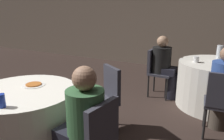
{
  "coord_description": "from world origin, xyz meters",
  "views": [
    {
      "loc": [
        1.92,
        -1.48,
        1.58
      ],
      "look_at": [
        0.69,
        0.8,
        0.86
      ],
      "focal_mm": 35.0,
      "sensor_mm": 36.0,
      "label": 1
    }
  ],
  "objects_px": {
    "table_far": "(218,85)",
    "soda_can_blue": "(1,101)",
    "table_near": "(27,122)",
    "chair_near_northeast": "(106,94)",
    "chair_near_east": "(94,139)",
    "pizza_plate_near": "(34,85)",
    "bottle_far": "(219,53)",
    "chair_far_west": "(156,68)",
    "person_green_jacket": "(80,128)",
    "person_black_shirt": "(165,67)",
    "person_blue_shirt": "(223,91)",
    "chair_far_south": "(223,100)"
  },
  "relations": [
    {
      "from": "chair_near_northeast",
      "to": "chair_near_east",
      "type": "height_order",
      "value": "same"
    },
    {
      "from": "person_black_shirt",
      "to": "bottle_far",
      "type": "height_order",
      "value": "person_black_shirt"
    },
    {
      "from": "pizza_plate_near",
      "to": "soda_can_blue",
      "type": "relative_size",
      "value": 2.05
    },
    {
      "from": "table_far",
      "to": "soda_can_blue",
      "type": "height_order",
      "value": "soda_can_blue"
    },
    {
      "from": "chair_near_east",
      "to": "pizza_plate_near",
      "type": "bearing_deg",
      "value": 81.21
    },
    {
      "from": "chair_far_south",
      "to": "person_green_jacket",
      "type": "xyz_separation_m",
      "value": [
        -1.07,
        -1.41,
        0.05
      ]
    },
    {
      "from": "chair_far_south",
      "to": "bottle_far",
      "type": "relative_size",
      "value": 3.3
    },
    {
      "from": "person_black_shirt",
      "to": "soda_can_blue",
      "type": "xyz_separation_m",
      "value": [
        -0.7,
        -2.75,
        0.24
      ]
    },
    {
      "from": "table_near",
      "to": "person_blue_shirt",
      "type": "bearing_deg",
      "value": 38.41
    },
    {
      "from": "table_near",
      "to": "soda_can_blue",
      "type": "bearing_deg",
      "value": -64.16
    },
    {
      "from": "table_far",
      "to": "soda_can_blue",
      "type": "xyz_separation_m",
      "value": [
        -1.59,
        -2.74,
        0.44
      ]
    },
    {
      "from": "table_near",
      "to": "bottle_far",
      "type": "distance_m",
      "value": 3.03
    },
    {
      "from": "chair_near_northeast",
      "to": "chair_near_east",
      "type": "bearing_deg",
      "value": 148.13
    },
    {
      "from": "chair_far_west",
      "to": "person_black_shirt",
      "type": "relative_size",
      "value": 0.78
    },
    {
      "from": "bottle_far",
      "to": "chair_far_west",
      "type": "bearing_deg",
      "value": -176.8
    },
    {
      "from": "chair_near_northeast",
      "to": "chair_near_east",
      "type": "xyz_separation_m",
      "value": [
        0.43,
        -0.93,
        0.0
      ]
    },
    {
      "from": "table_far",
      "to": "soda_can_blue",
      "type": "bearing_deg",
      "value": -120.11
    },
    {
      "from": "chair_near_east",
      "to": "person_black_shirt",
      "type": "distance_m",
      "value": 2.49
    },
    {
      "from": "chair_far_west",
      "to": "person_blue_shirt",
      "type": "xyz_separation_m",
      "value": [
        1.14,
        -0.9,
        0.05
      ]
    },
    {
      "from": "table_near",
      "to": "chair_near_northeast",
      "type": "distance_m",
      "value": 0.98
    },
    {
      "from": "person_blue_shirt",
      "to": "pizza_plate_near",
      "type": "xyz_separation_m",
      "value": [
        -1.88,
        -1.31,
        0.18
      ]
    },
    {
      "from": "chair_near_northeast",
      "to": "person_blue_shirt",
      "type": "bearing_deg",
      "value": -120.0
    },
    {
      "from": "chair_near_northeast",
      "to": "chair_far_south",
      "type": "relative_size",
      "value": 1.0
    },
    {
      "from": "person_green_jacket",
      "to": "soda_can_blue",
      "type": "xyz_separation_m",
      "value": [
        -0.62,
        -0.28,
        0.24
      ]
    },
    {
      "from": "bottle_far",
      "to": "person_green_jacket",
      "type": "bearing_deg",
      "value": -110.25
    },
    {
      "from": "table_far",
      "to": "person_black_shirt",
      "type": "distance_m",
      "value": 0.91
    },
    {
      "from": "person_green_jacket",
      "to": "pizza_plate_near",
      "type": "distance_m",
      "value": 0.88
    },
    {
      "from": "chair_near_east",
      "to": "chair_far_west",
      "type": "relative_size",
      "value": 1.0
    },
    {
      "from": "table_near",
      "to": "chair_near_northeast",
      "type": "bearing_deg",
      "value": 56.58
    },
    {
      "from": "chair_far_south",
      "to": "person_black_shirt",
      "type": "xyz_separation_m",
      "value": [
        -0.99,
        1.06,
        0.04
      ]
    },
    {
      "from": "chair_near_northeast",
      "to": "person_green_jacket",
      "type": "relative_size",
      "value": 0.77
    },
    {
      "from": "table_near",
      "to": "table_far",
      "type": "relative_size",
      "value": 0.87
    },
    {
      "from": "table_far",
      "to": "pizza_plate_near",
      "type": "height_order",
      "value": "pizza_plate_near"
    },
    {
      "from": "chair_near_northeast",
      "to": "chair_far_south",
      "type": "xyz_separation_m",
      "value": [
        1.34,
        0.5,
        0.0
      ]
    },
    {
      "from": "soda_can_blue",
      "to": "person_black_shirt",
      "type": "bearing_deg",
      "value": 75.77
    },
    {
      "from": "person_black_shirt",
      "to": "bottle_far",
      "type": "distance_m",
      "value": 0.91
    },
    {
      "from": "chair_near_east",
      "to": "chair_far_south",
      "type": "relative_size",
      "value": 1.0
    },
    {
      "from": "chair_near_east",
      "to": "bottle_far",
      "type": "height_order",
      "value": "bottle_far"
    },
    {
      "from": "chair_near_east",
      "to": "bottle_far",
      "type": "relative_size",
      "value": 3.3
    },
    {
      "from": "chair_near_east",
      "to": "person_green_jacket",
      "type": "xyz_separation_m",
      "value": [
        -0.16,
        0.02,
        0.05
      ]
    },
    {
      "from": "pizza_plate_near",
      "to": "bottle_far",
      "type": "distance_m",
      "value": 2.87
    },
    {
      "from": "chair_near_northeast",
      "to": "pizza_plate_near",
      "type": "distance_m",
      "value": 0.89
    },
    {
      "from": "table_near",
      "to": "pizza_plate_near",
      "type": "relative_size",
      "value": 4.49
    },
    {
      "from": "chair_near_east",
      "to": "person_black_shirt",
      "type": "height_order",
      "value": "person_black_shirt"
    },
    {
      "from": "table_near",
      "to": "chair_near_east",
      "type": "relative_size",
      "value": 1.27
    },
    {
      "from": "chair_far_south",
      "to": "chair_near_east",
      "type": "bearing_deg",
      "value": -127.8
    },
    {
      "from": "person_green_jacket",
      "to": "pizza_plate_near",
      "type": "height_order",
      "value": "person_green_jacket"
    },
    {
      "from": "chair_near_northeast",
      "to": "person_blue_shirt",
      "type": "relative_size",
      "value": 0.76
    },
    {
      "from": "chair_far_south",
      "to": "bottle_far",
      "type": "bearing_deg",
      "value": 91.57
    },
    {
      "from": "person_green_jacket",
      "to": "pizza_plate_near",
      "type": "bearing_deg",
      "value": 79.55
    }
  ]
}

